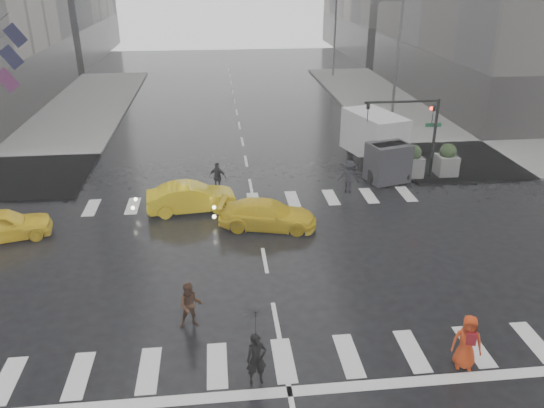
{
  "coord_description": "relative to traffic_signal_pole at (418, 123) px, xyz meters",
  "views": [
    {
      "loc": [
        -1.71,
        -18.52,
        10.85
      ],
      "look_at": [
        0.51,
        2.0,
        1.58
      ],
      "focal_mm": 35.0,
      "sensor_mm": 36.0,
      "label": 1
    }
  ],
  "objects": [
    {
      "name": "traffic_signal_pole",
      "position": [
        0.0,
        0.0,
        0.0
      ],
      "size": [
        4.45,
        0.42,
        4.5
      ],
      "color": "black",
      "rests_on": "ground"
    },
    {
      "name": "planter_west",
      "position": [
        -2.01,
        0.19,
        -2.23
      ],
      "size": [
        1.1,
        1.1,
        1.8
      ],
      "color": "slate",
      "rests_on": "ground"
    },
    {
      "name": "taxi_front",
      "position": [
        -20.08,
        -4.99,
        -2.53
      ],
      "size": [
        4.3,
        2.61,
        1.37
      ],
      "primitive_type": "imported",
      "rotation": [
        0.0,
        0.0,
        1.83
      ],
      "color": "yellow",
      "rests_on": "ground"
    },
    {
      "name": "ground",
      "position": [
        -9.01,
        -8.01,
        -3.22
      ],
      "size": [
        120.0,
        120.0,
        0.0
      ],
      "primitive_type": "plane",
      "color": "black",
      "rests_on": "ground"
    },
    {
      "name": "sidewalk_ne",
      "position": [
        10.49,
        9.49,
        -3.14
      ],
      "size": [
        35.0,
        35.0,
        0.15
      ],
      "primitive_type": "cube",
      "color": "slate",
      "rests_on": "ground"
    },
    {
      "name": "street_lamp_far",
      "position": [
        1.86,
        29.99,
        1.73
      ],
      "size": [
        2.15,
        0.22,
        9.0
      ],
      "color": "#59595B",
      "rests_on": "ground"
    },
    {
      "name": "pedestrian_far_b",
      "position": [
        -3.99,
        -1.4,
        -2.35
      ],
      "size": [
        1.26,
        0.94,
        1.74
      ],
      "primitive_type": "imported",
      "rotation": [
        0.0,
        0.0,
        2.82
      ],
      "color": "black",
      "rests_on": "ground"
    },
    {
      "name": "pedestrian_brown",
      "position": [
        -11.81,
        -12.01,
        -2.4
      ],
      "size": [
        0.85,
        0.69,
        1.63
      ],
      "primitive_type": "imported",
      "rotation": [
        0.0,
        0.0,
        0.09
      ],
      "color": "#402516",
      "rests_on": "ground"
    },
    {
      "name": "taxi_rear",
      "position": [
        -8.59,
        -5.06,
        -2.58
      ],
      "size": [
        4.18,
        2.57,
        1.28
      ],
      "primitive_type": "imported",
      "rotation": [
        0.0,
        0.0,
        1.36
      ],
      "color": "yellow",
      "rests_on": "ground"
    },
    {
      "name": "street_lamp_near",
      "position": [
        1.86,
        9.99,
        1.73
      ],
      "size": [
        2.15,
        0.22,
        9.0
      ],
      "color": "#59595B",
      "rests_on": "ground"
    },
    {
      "name": "pedestrian_orange",
      "position": [
        -3.74,
        -14.81,
        -2.34
      ],
      "size": [
        0.99,
        0.81,
        1.74
      ],
      "rotation": [
        0.0,
        0.0,
        -0.34
      ],
      "color": "red",
      "rests_on": "ground"
    },
    {
      "name": "planter_mid",
      "position": [
        -0.01,
        0.19,
        -2.23
      ],
      "size": [
        1.1,
        1.1,
        1.8
      ],
      "color": "slate",
      "rests_on": "ground"
    },
    {
      "name": "pedestrian_black",
      "position": [
        -9.88,
        -14.81,
        -1.59
      ],
      "size": [
        1.08,
        1.1,
        2.43
      ],
      "rotation": [
        0.0,
        0.0,
        0.13
      ],
      "color": "black",
      "rests_on": "ground"
    },
    {
      "name": "flag_cluster",
      "position": [
        -24.09,
        10.49,
        2.42
      ],
      "size": [
        2.87,
        3.06,
        4.69
      ],
      "color": "#59595B",
      "rests_on": "ground"
    },
    {
      "name": "planter_east",
      "position": [
        1.99,
        0.19,
        -2.23
      ],
      "size": [
        1.1,
        1.1,
        1.8
      ],
      "color": "slate",
      "rests_on": "ground"
    },
    {
      "name": "pedestrian_far_a",
      "position": [
        -10.76,
        -0.59,
        -2.41
      ],
      "size": [
        1.09,
        0.87,
        1.61
      ],
      "primitive_type": "imported",
      "rotation": [
        0.0,
        0.0,
        2.78
      ],
      "color": "black",
      "rests_on": "ground"
    },
    {
      "name": "road_markings",
      "position": [
        -9.01,
        -8.01,
        -3.21
      ],
      "size": [
        18.0,
        48.0,
        0.01
      ],
      "primitive_type": null,
      "color": "silver",
      "rests_on": "ground"
    },
    {
      "name": "box_truck",
      "position": [
        -1.52,
        1.92,
        -1.57
      ],
      "size": [
        2.17,
        5.8,
        3.08
      ],
      "rotation": [
        0.0,
        0.0,
        0.27
      ],
      "color": "silver",
      "rests_on": "ground"
    },
    {
      "name": "taxi_mid",
      "position": [
        -12.06,
        -2.9,
        -2.52
      ],
      "size": [
        4.38,
        1.94,
        1.4
      ],
      "primitive_type": "imported",
      "rotation": [
        0.0,
        0.0,
        1.68
      ],
      "color": "yellow",
      "rests_on": "ground"
    }
  ]
}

